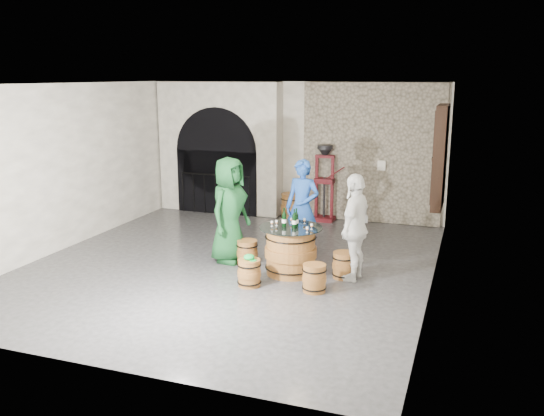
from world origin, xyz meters
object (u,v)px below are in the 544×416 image
(barrel_stool_far, at_px, (300,246))
(person_white, at_px, (355,227))
(person_blue, at_px, (302,207))
(barrel_stool_near_left, at_px, (249,273))
(wine_bottle_right, at_px, (296,219))
(barrel_table, at_px, (291,251))
(wine_bottle_left, at_px, (284,219))
(wine_bottle_center, at_px, (294,220))
(barrel_stool_near_right, at_px, (314,278))
(person_green, at_px, (229,210))
(side_barrel, at_px, (291,207))
(corking_press, at_px, (325,177))
(barrel_stool_left, at_px, (247,253))
(barrel_stool_right, at_px, (344,265))

(barrel_stool_far, distance_m, person_white, 1.59)
(barrel_stool_far, bearing_deg, person_blue, 97.06)
(barrel_stool_near_left, distance_m, wine_bottle_right, 1.24)
(barrel_table, xyz_separation_m, wine_bottle_left, (-0.12, -0.01, 0.55))
(wine_bottle_center, bearing_deg, barrel_stool_far, 100.90)
(barrel_stool_near_right, xyz_separation_m, wine_bottle_center, (-0.54, 0.65, 0.74))
(person_green, bearing_deg, barrel_stool_near_right, -105.75)
(side_barrel, xyz_separation_m, corking_press, (0.71, 0.29, 0.71))
(barrel_stool_left, bearing_deg, barrel_stool_near_left, -66.53)
(barrel_table, relative_size, wine_bottle_right, 3.33)
(person_white, relative_size, wine_bottle_right, 5.53)
(wine_bottle_left, xyz_separation_m, corking_press, (-0.27, 3.79, 0.07))
(barrel_stool_right, bearing_deg, person_green, 174.50)
(barrel_stool_near_right, distance_m, side_barrel, 4.51)
(barrel_stool_left, height_order, wine_bottle_left, wine_bottle_left)
(person_green, distance_m, person_blue, 1.42)
(barrel_stool_left, relative_size, person_green, 0.23)
(barrel_stool_left, relative_size, wine_bottle_left, 1.38)
(barrel_stool_near_right, relative_size, wine_bottle_left, 1.38)
(barrel_stool_near_right, bearing_deg, person_blue, 112.17)
(person_blue, bearing_deg, person_green, -134.58)
(barrel_stool_left, distance_m, barrel_stool_near_left, 1.09)
(barrel_stool_near_left, xyz_separation_m, wine_bottle_left, (0.34, 0.78, 0.74))
(barrel_table, bearing_deg, barrel_stool_right, 5.65)
(wine_bottle_center, bearing_deg, wine_bottle_right, 82.83)
(wine_bottle_left, height_order, wine_bottle_right, same)
(barrel_stool_right, distance_m, wine_bottle_right, 1.11)
(barrel_stool_left, xyz_separation_m, barrel_stool_far, (0.78, 0.70, 0.00))
(barrel_stool_left, xyz_separation_m, person_white, (1.97, -0.10, 0.68))
(barrel_stool_near_right, height_order, person_white, person_white)
(barrel_table, xyz_separation_m, wine_bottle_right, (0.08, 0.05, 0.55))
(barrel_table, height_order, wine_bottle_center, wine_bottle_center)
(person_green, bearing_deg, wine_bottle_left, -93.37)
(barrel_stool_far, bearing_deg, wine_bottle_right, -77.39)
(person_white, height_order, wine_bottle_center, person_white)
(barrel_stool_far, xyz_separation_m, wine_bottle_left, (-0.00, -0.92, 0.74))
(wine_bottle_left, relative_size, side_barrel, 0.49)
(person_green, xyz_separation_m, person_blue, (1.12, 0.87, -0.06))
(side_barrel, bearing_deg, wine_bottle_left, -74.39)
(person_green, bearing_deg, barrel_stool_far, -50.33)
(barrel_stool_left, height_order, person_green, person_green)
(barrel_table, bearing_deg, barrel_stool_near_left, -119.76)
(barrel_stool_right, bearing_deg, barrel_stool_near_left, -147.05)
(barrel_stool_right, height_order, barrel_stool_near_right, same)
(barrel_table, xyz_separation_m, barrel_stool_right, (0.91, 0.09, -0.19))
(barrel_stool_right, height_order, wine_bottle_right, wine_bottle_right)
(barrel_stool_left, height_order, person_white, person_white)
(person_green, bearing_deg, wine_bottle_center, -92.13)
(barrel_stool_left, relative_size, corking_press, 0.25)
(barrel_stool_near_right, bearing_deg, wine_bottle_center, 129.79)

